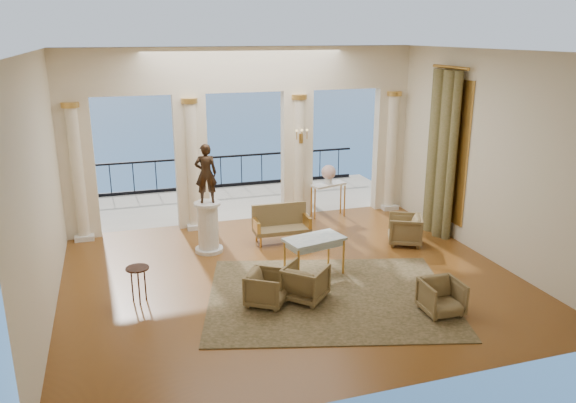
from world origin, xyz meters
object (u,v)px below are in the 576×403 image
object	(u,v)px
armchair_a	(267,287)
settee	(281,223)
armchair_c	(405,228)
armchair_d	(305,281)
armchair_b	(442,296)
game_table	(314,242)
side_table	(138,272)
pedestal	(208,228)
statue	(206,173)
console_table	(328,189)

from	to	relation	value
armchair_a	settee	world-z (taller)	settee
armchair_c	armchair_d	size ratio (longest dim) A/B	1.03
armchair_b	game_table	size ratio (longest dim) A/B	0.53
armchair_a	side_table	size ratio (longest dim) A/B	1.02
armchair_b	settee	size ratio (longest dim) A/B	0.51
armchair_b	armchair_a	bearing A→B (deg)	157.59
armchair_d	pedestal	world-z (taller)	pedestal
game_table	statue	distance (m)	2.91
pedestal	statue	world-z (taller)	statue
armchair_b	pedestal	distance (m)	5.44
settee	statue	bearing A→B (deg)	-173.13
armchair_c	side_table	bearing A→B (deg)	-52.49
game_table	armchair_b	bearing A→B (deg)	-67.39
armchair_a	armchair_c	size ratio (longest dim) A/B	0.91
armchair_c	settee	distance (m)	2.95
pedestal	side_table	bearing A→B (deg)	-128.21
game_table	armchair_d	bearing A→B (deg)	-131.22
pedestal	console_table	bearing A→B (deg)	24.08
armchair_c	console_table	bearing A→B (deg)	-132.41
settee	statue	size ratio (longest dim) A/B	1.02
armchair_d	game_table	xyz separation A→B (m)	(0.54, 0.99, 0.36)
armchair_c	console_table	size ratio (longest dim) A/B	0.75
pedestal	statue	size ratio (longest dim) A/B	0.88
settee	game_table	xyz separation A→B (m)	(0.07, -2.14, 0.30)
game_table	armchair_c	bearing A→B (deg)	8.61
armchair_b	armchair_c	world-z (taller)	armchair_c
settee	game_table	world-z (taller)	settee
armchair_a	console_table	size ratio (longest dim) A/B	0.68
armchair_a	statue	distance (m)	3.33
console_table	side_table	distance (m)	6.40
armchair_a	pedestal	size ratio (longest dim) A/B	0.60
armchair_d	statue	bearing A→B (deg)	-21.83
settee	side_table	distance (m)	4.15
armchair_c	statue	world-z (taller)	statue
game_table	console_table	xyz separation A→B (m)	(1.70, 3.55, 0.03)
side_table	armchair_b	bearing A→B (deg)	-22.19
settee	console_table	distance (m)	2.29
statue	console_table	xyz separation A→B (m)	(3.55, 1.58, -1.08)
pedestal	statue	bearing A→B (deg)	90.00
game_table	pedestal	bearing A→B (deg)	120.41
settee	console_table	xyz separation A→B (m)	(1.77, 1.41, 0.32)
armchair_a	statue	world-z (taller)	statue
armchair_b	settee	distance (m)	4.69
armchair_b	armchair_d	bearing A→B (deg)	151.21
armchair_b	settee	bearing A→B (deg)	112.41
armchair_a	armchair_d	world-z (taller)	armchair_d
game_table	side_table	world-z (taller)	game_table
armchair_c	armchair_d	distance (m)	3.79
armchair_d	console_table	distance (m)	5.08
game_table	console_table	world-z (taller)	console_table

